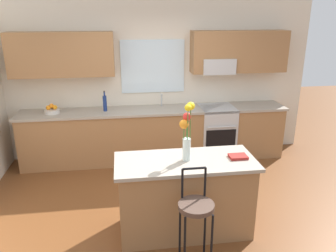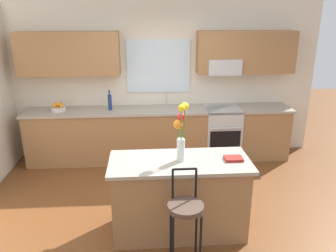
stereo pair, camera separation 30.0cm
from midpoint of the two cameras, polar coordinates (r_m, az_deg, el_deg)
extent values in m
plane|color=brown|center=(4.56, 1.66, -14.31)|extent=(14.00, 14.00, 0.00)
cube|color=beige|center=(5.98, -0.21, 7.85)|extent=(5.60, 0.12, 2.70)
cube|color=#996B42|center=(5.76, -15.17, 11.82)|extent=(1.65, 0.34, 0.70)
cube|color=#996B42|center=(5.97, 14.55, 12.09)|extent=(1.65, 0.34, 0.70)
cube|color=silver|center=(5.87, -0.16, 10.11)|extent=(1.10, 0.03, 0.90)
cube|color=#B7BABC|center=(5.86, 10.87, 9.96)|extent=(0.56, 0.36, 0.26)
cube|color=#996B42|center=(5.88, 0.04, -1.57)|extent=(4.50, 0.60, 0.88)
cube|color=#9E9384|center=(5.74, 0.05, 2.74)|extent=(4.56, 0.64, 0.04)
cube|color=#B7BABC|center=(5.76, 1.38, 2.29)|extent=(0.54, 0.38, 0.11)
cylinder|color=#B7BABC|center=(5.87, 1.24, 4.42)|extent=(0.02, 0.02, 0.22)
cylinder|color=#B7BABC|center=(5.78, 1.30, 5.33)|extent=(0.02, 0.12, 0.02)
cube|color=#B7BABC|center=(6.03, 10.48, -1.17)|extent=(0.60, 0.60, 0.92)
cube|color=black|center=(5.79, 11.15, -2.72)|extent=(0.52, 0.02, 0.40)
cylinder|color=#B7BABC|center=(5.66, 11.41, -0.41)|extent=(0.50, 0.02, 0.02)
cube|color=#996B42|center=(3.99, 4.14, -12.20)|extent=(1.51, 0.62, 0.88)
cube|color=#9E9384|center=(3.77, 4.31, -6.21)|extent=(1.59, 0.70, 0.04)
cylinder|color=black|center=(3.46, 3.49, -19.91)|extent=(0.02, 0.02, 0.66)
cylinder|color=black|center=(3.50, 8.15, -19.55)|extent=(0.02, 0.02, 0.66)
cylinder|color=black|center=(3.67, 2.92, -17.28)|extent=(0.02, 0.02, 0.66)
cylinder|color=black|center=(3.71, 7.25, -16.99)|extent=(0.02, 0.02, 0.66)
cylinder|color=#4C382D|center=(3.38, 5.64, -13.61)|extent=(0.36, 0.36, 0.05)
cylinder|color=black|center=(3.39, 3.38, -9.86)|extent=(0.02, 0.02, 0.32)
cylinder|color=black|center=(3.42, 7.32, -9.67)|extent=(0.02, 0.02, 0.32)
cylinder|color=black|center=(3.33, 5.45, -7.35)|extent=(0.23, 0.02, 0.02)
cylinder|color=silver|center=(3.71, 4.50, -4.09)|extent=(0.09, 0.09, 0.26)
cylinder|color=#3D722D|center=(3.64, 5.15, -0.84)|extent=(0.01, 0.01, 0.55)
sphere|color=yellow|center=(3.56, 5.28, 3.32)|extent=(0.09, 0.09, 0.09)
cylinder|color=#3D722D|center=(3.68, 4.55, -1.64)|extent=(0.01, 0.01, 0.42)
sphere|color=red|center=(3.61, 4.64, 1.50)|extent=(0.09, 0.09, 0.09)
cylinder|color=#3D722D|center=(3.66, 4.04, -2.37)|extent=(0.01, 0.01, 0.35)
sphere|color=orange|center=(3.60, 4.10, 0.24)|extent=(0.10, 0.10, 0.10)
cylinder|color=#3D722D|center=(3.60, 4.67, -1.11)|extent=(0.01, 0.01, 0.54)
sphere|color=yellow|center=(3.52, 4.79, 3.05)|extent=(0.08, 0.08, 0.08)
cube|color=maroon|center=(3.87, 13.29, -5.44)|extent=(0.20, 0.15, 0.03)
cylinder|color=silver|center=(5.85, -16.77, 2.76)|extent=(0.24, 0.24, 0.06)
sphere|color=orange|center=(5.82, -16.31, 3.39)|extent=(0.07, 0.07, 0.07)
sphere|color=orange|center=(5.89, -16.72, 3.51)|extent=(0.07, 0.07, 0.07)
sphere|color=orange|center=(5.85, -17.35, 3.35)|extent=(0.08, 0.08, 0.08)
sphere|color=orange|center=(5.83, -16.86, 3.65)|extent=(0.07, 0.07, 0.07)
cylinder|color=navy|center=(5.70, -8.39, 3.98)|extent=(0.06, 0.06, 0.26)
cylinder|color=navy|center=(5.66, -8.47, 5.59)|extent=(0.03, 0.03, 0.07)
cylinder|color=black|center=(5.65, -8.49, 5.98)|extent=(0.03, 0.03, 0.02)
camera|label=1|loc=(0.15, -88.14, 0.64)|focal=35.77mm
camera|label=2|loc=(0.15, 91.86, -0.64)|focal=35.77mm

